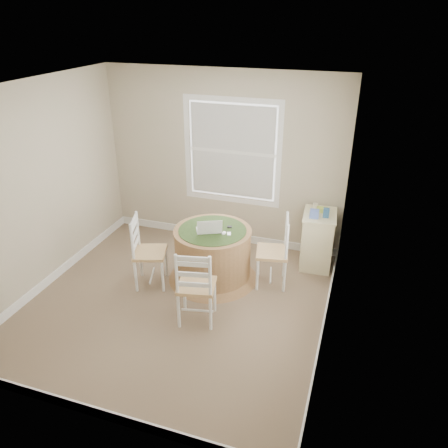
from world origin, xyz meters
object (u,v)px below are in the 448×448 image
(round_table, at_px, (213,252))
(laptop, at_px, (209,230))
(corner_chest, at_px, (317,240))
(chair_right, at_px, (272,252))
(chair_left, at_px, (150,252))
(chair_near, at_px, (197,285))

(round_table, height_order, laptop, laptop)
(corner_chest, bearing_deg, chair_right, -131.20)
(round_table, relative_size, corner_chest, 1.51)
(chair_left, xyz_separation_m, chair_near, (0.85, -0.51, 0.00))
(round_table, bearing_deg, chair_left, -170.89)
(laptop, distance_m, corner_chest, 1.59)
(chair_right, bearing_deg, chair_left, -82.84)
(chair_right, height_order, corner_chest, chair_right)
(chair_near, distance_m, chair_right, 1.20)
(round_table, relative_size, chair_left, 1.27)
(chair_left, relative_size, laptop, 2.33)
(chair_left, relative_size, chair_right, 1.00)
(round_table, relative_size, chair_near, 1.27)
(chair_right, distance_m, corner_chest, 0.84)
(chair_near, height_order, chair_right, same)
(chair_near, xyz_separation_m, chair_right, (0.65, 1.01, 0.00))
(chair_near, height_order, corner_chest, chair_near)
(corner_chest, bearing_deg, round_table, -152.33)
(chair_left, xyz_separation_m, chair_right, (1.50, 0.51, 0.00))
(chair_near, bearing_deg, chair_left, -42.84)
(round_table, xyz_separation_m, corner_chest, (1.27, 0.79, -0.00))
(round_table, bearing_deg, laptop, -133.43)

